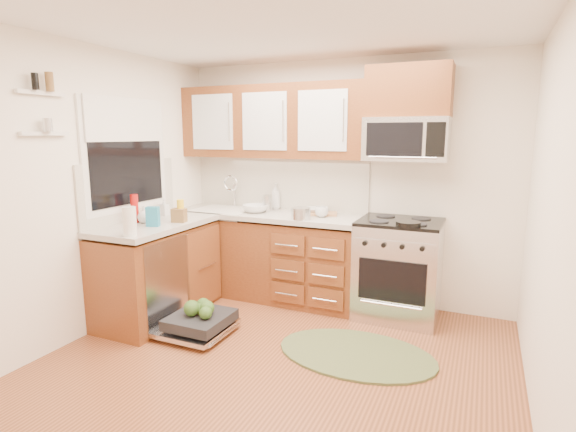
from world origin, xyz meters
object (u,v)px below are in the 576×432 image
at_px(range, 398,269).
at_px(cutting_board, 322,214).
at_px(bowl_b, 255,209).
at_px(cup, 322,212).
at_px(sink, 224,221).
at_px(microwave, 406,139).
at_px(dishwasher, 197,324).
at_px(upper_cabinets, 272,122).
at_px(stock_pot, 301,213).
at_px(rug, 356,354).
at_px(skillet, 408,224).
at_px(paper_towel_roll, 130,221).
at_px(bowl_a, 316,211).

relative_size(range, cutting_board, 3.05).
xyz_separation_m(bowl_b, cup, (0.74, 0.03, 0.01)).
height_order(range, cutting_board, range).
bearing_deg(sink, cup, -0.20).
height_order(microwave, dishwasher, microwave).
height_order(microwave, bowl_b, microwave).
relative_size(upper_cabinets, cup, 15.36).
distance_m(upper_cabinets, stock_pot, 1.07).
bearing_deg(stock_pot, cup, 53.47).
relative_size(rug, cup, 9.54).
height_order(skillet, paper_towel_roll, paper_towel_roll).
distance_m(range, sink, 1.96).
relative_size(rug, bowl_b, 4.77).
distance_m(upper_cabinets, rug, 2.49).
bearing_deg(bowl_a, paper_towel_roll, -122.18).
bearing_deg(stock_pot, sink, 168.73).
distance_m(upper_cabinets, skillet, 1.81).
relative_size(paper_towel_roll, bowl_b, 0.90).
relative_size(microwave, cutting_board, 2.44).
xyz_separation_m(microwave, paper_towel_roll, (-1.93, -1.57, -0.65)).
bearing_deg(dishwasher, bowl_a, 64.17).
relative_size(dishwasher, stock_pot, 3.63).
bearing_deg(rug, range, 80.97).
bearing_deg(paper_towel_roll, skillet, 30.46).
relative_size(sink, cutting_board, 1.99).
bearing_deg(cup, bowl_b, -177.75).
distance_m(rug, cutting_board, 1.56).
xyz_separation_m(upper_cabinets, bowl_b, (-0.11, -0.19, -0.91)).
bearing_deg(stock_pot, bowl_b, 164.24).
distance_m(upper_cabinets, bowl_b, 0.93).
xyz_separation_m(upper_cabinets, skillet, (1.52, -0.40, -0.90)).
bearing_deg(upper_cabinets, range, -5.89).
height_order(range, cup, cup).
height_order(dishwasher, rug, dishwasher).
relative_size(rug, paper_towel_roll, 5.30).
bearing_deg(stock_pot, bowl_a, 87.65).
height_order(range, sink, range).
bearing_deg(cup, bowl_a, 125.14).
bearing_deg(dishwasher, bowl_b, 88.84).
xyz_separation_m(upper_cabinets, cup, (0.62, -0.16, -0.90)).
relative_size(range, cup, 7.12).
relative_size(range, stock_pot, 4.92).
bearing_deg(paper_towel_roll, dishwasher, 39.37).
relative_size(dishwasher, cutting_board, 2.25).
xyz_separation_m(cutting_board, paper_towel_roll, (-1.10, -1.57, 0.11)).
height_order(stock_pot, bowl_a, stock_pot).
height_order(rug, cup, cup).
distance_m(upper_cabinets, range, 1.99).
relative_size(rug, skillet, 5.92).
xyz_separation_m(skillet, stock_pot, (-1.04, 0.04, 0.01)).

